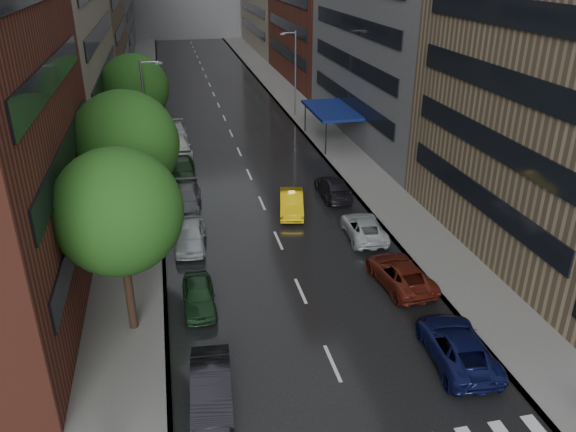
# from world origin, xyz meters

# --- Properties ---
(ground) EXTENTS (220.00, 220.00, 0.00)m
(ground) POSITION_xyz_m (0.00, 0.00, 0.00)
(ground) COLOR gray
(ground) RESTS_ON ground
(road) EXTENTS (14.00, 140.00, 0.01)m
(road) POSITION_xyz_m (0.00, 50.00, 0.01)
(road) COLOR black
(road) RESTS_ON ground
(sidewalk_left) EXTENTS (4.00, 140.00, 0.15)m
(sidewalk_left) POSITION_xyz_m (-9.00, 50.00, 0.07)
(sidewalk_left) COLOR gray
(sidewalk_left) RESTS_ON ground
(sidewalk_right) EXTENTS (4.00, 140.00, 0.15)m
(sidewalk_right) POSITION_xyz_m (9.00, 50.00, 0.07)
(sidewalk_right) COLOR gray
(sidewalk_right) RESTS_ON ground
(tree_near) EXTENTS (5.69, 5.69, 9.06)m
(tree_near) POSITION_xyz_m (-8.60, 8.44, 6.20)
(tree_near) COLOR #382619
(tree_near) RESTS_ON ground
(tree_mid) EXTENTS (6.08, 6.08, 9.69)m
(tree_mid) POSITION_xyz_m (-8.60, 16.89, 6.63)
(tree_mid) COLOR #382619
(tree_mid) RESTS_ON ground
(tree_far) EXTENTS (5.71, 5.71, 9.09)m
(tree_far) POSITION_xyz_m (-8.60, 33.70, 6.22)
(tree_far) COLOR #382619
(tree_far) RESTS_ON ground
(taxi) EXTENTS (2.44, 4.73, 1.49)m
(taxi) POSITION_xyz_m (1.74, 19.91, 0.74)
(taxi) COLOR yellow
(taxi) RESTS_ON ground
(parked_cars_left) EXTENTS (2.54, 41.66, 1.56)m
(parked_cars_left) POSITION_xyz_m (-5.40, 23.53, 0.74)
(parked_cars_left) COLOR black
(parked_cars_left) RESTS_ON ground
(parked_cars_right) EXTENTS (2.94, 24.32, 1.48)m
(parked_cars_right) POSITION_xyz_m (5.40, 11.77, 0.71)
(parked_cars_right) COLOR #0D113D
(parked_cars_right) RESTS_ON ground
(street_lamp_left) EXTENTS (1.74, 0.22, 9.00)m
(street_lamp_left) POSITION_xyz_m (-7.72, 30.00, 4.89)
(street_lamp_left) COLOR gray
(street_lamp_left) RESTS_ON sidewalk_left
(street_lamp_right) EXTENTS (1.74, 0.22, 9.00)m
(street_lamp_right) POSITION_xyz_m (7.72, 45.00, 4.89)
(street_lamp_right) COLOR gray
(street_lamp_right) RESTS_ON sidewalk_right
(awning) EXTENTS (4.00, 8.00, 3.12)m
(awning) POSITION_xyz_m (8.98, 35.00, 3.13)
(awning) COLOR navy
(awning) RESTS_ON sidewalk_right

